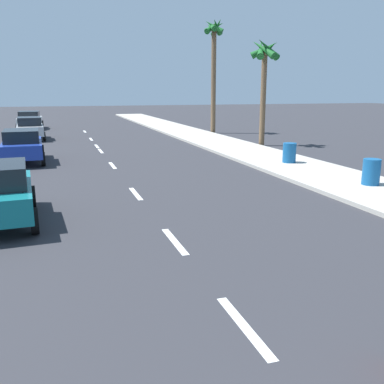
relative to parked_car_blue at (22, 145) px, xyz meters
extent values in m
plane|color=#2D2D33|center=(3.93, -3.21, -0.84)|extent=(160.00, 160.00, 0.00)
cube|color=#B2ADA3|center=(11.59, -1.21, -0.77)|extent=(3.60, 80.00, 0.14)
cube|color=white|center=(3.93, -16.58, -0.83)|extent=(0.16, 1.80, 0.01)
cube|color=white|center=(3.93, -12.79, -0.83)|extent=(0.16, 1.80, 0.01)
cube|color=white|center=(3.93, -7.95, -0.83)|extent=(0.16, 1.80, 0.01)
cube|color=white|center=(3.93, -2.16, -0.83)|extent=(0.16, 1.80, 0.01)
cube|color=white|center=(3.93, 2.89, -0.83)|extent=(0.16, 1.80, 0.01)
cube|color=white|center=(3.93, 5.07, -0.83)|extent=(0.16, 1.80, 0.01)
cube|color=white|center=(3.93, 9.22, -0.83)|extent=(0.16, 1.80, 0.01)
cube|color=white|center=(3.93, 15.26, -0.83)|extent=(0.16, 1.80, 0.01)
cylinder|color=black|center=(0.73, -8.66, -0.52)|extent=(0.22, 0.65, 0.64)
cylinder|color=black|center=(0.88, -11.25, -0.52)|extent=(0.22, 0.65, 0.64)
cube|color=#1E389E|center=(0.00, 0.06, -0.15)|extent=(1.88, 4.22, 0.64)
cube|color=black|center=(0.00, -0.15, 0.45)|extent=(1.61, 2.21, 0.56)
cylinder|color=black|center=(-0.92, 1.44, -0.52)|extent=(0.20, 0.65, 0.64)
cylinder|color=black|center=(0.83, 1.50, -0.52)|extent=(0.20, 0.65, 0.64)
cylinder|color=black|center=(-0.83, -1.39, -0.52)|extent=(0.20, 0.65, 0.64)
cylinder|color=black|center=(0.92, -1.33, -0.52)|extent=(0.20, 0.65, 0.64)
cube|color=#B7BABF|center=(-0.09, 10.21, -0.15)|extent=(1.87, 4.11, 0.64)
cube|color=black|center=(-0.08, 10.01, 0.45)|extent=(1.58, 2.17, 0.56)
cylinder|color=black|center=(-1.00, 11.54, -0.52)|extent=(0.21, 0.65, 0.64)
cylinder|color=black|center=(0.70, 11.62, -0.52)|extent=(0.21, 0.65, 0.64)
cylinder|color=black|center=(-0.88, 8.80, -0.52)|extent=(0.21, 0.65, 0.64)
cylinder|color=black|center=(0.82, 8.87, -0.52)|extent=(0.21, 0.65, 0.64)
cube|color=white|center=(-0.50, 19.31, -0.15)|extent=(2.03, 4.48, 0.64)
cube|color=black|center=(-0.51, 19.09, 0.45)|extent=(1.72, 2.36, 0.56)
cylinder|color=black|center=(-1.36, 20.84, -0.52)|extent=(0.21, 0.65, 0.64)
cylinder|color=black|center=(0.49, 20.77, -0.52)|extent=(0.21, 0.65, 0.64)
cylinder|color=black|center=(-1.48, 17.85, -0.52)|extent=(0.21, 0.65, 0.64)
cylinder|color=black|center=(0.37, 17.77, -0.52)|extent=(0.21, 0.65, 0.64)
cylinder|color=brown|center=(13.73, 2.29, 2.11)|extent=(0.34, 0.34, 5.91)
cone|color=#195B23|center=(13.98, 2.29, 4.92)|extent=(0.48, 1.69, 0.98)
cone|color=#195B23|center=(13.82, 2.52, 4.92)|extent=(1.71, 1.03, 1.22)
cone|color=#195B23|center=(13.53, 2.43, 4.92)|extent=(1.16, 1.50, 1.47)
cone|color=#195B23|center=(13.53, 2.14, 4.92)|extent=(1.24, 1.67, 1.45)
cone|color=#195B23|center=(13.80, 2.04, 4.92)|extent=(1.86, 0.96, 1.38)
cylinder|color=brown|center=(13.66, 10.69, 3.27)|extent=(0.38, 0.38, 8.22)
cone|color=#195B23|center=(13.91, 10.71, 7.23)|extent=(0.57, 1.56, 1.36)
cone|color=#195B23|center=(13.77, 10.91, 7.23)|extent=(1.55, 1.15, 1.07)
cone|color=#195B23|center=(13.52, 10.89, 7.23)|extent=(1.59, 1.41, 1.33)
cone|color=#195B23|center=(13.41, 10.69, 7.23)|extent=(0.45, 1.71, 0.91)
cone|color=#195B23|center=(13.54, 10.47, 7.23)|extent=(1.51, 1.12, 1.29)
cone|color=#195B23|center=(13.81, 10.49, 7.23)|extent=(1.29, 1.15, 1.37)
cylinder|color=#14518C|center=(11.92, -9.67, -0.25)|extent=(0.60, 0.60, 0.91)
cylinder|color=#14518C|center=(11.64, -4.61, -0.25)|extent=(0.60, 0.60, 0.89)
camera|label=1|loc=(1.48, -21.71, 2.52)|focal=40.03mm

